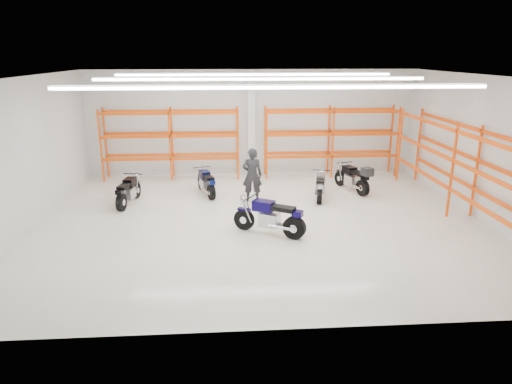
{
  "coord_description": "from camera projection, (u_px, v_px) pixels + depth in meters",
  "views": [
    {
      "loc": [
        -1.15,
        -13.63,
        5.14
      ],
      "look_at": [
        -0.17,
        0.5,
        0.82
      ],
      "focal_mm": 32.0,
      "sensor_mm": 36.0,
      "label": 1
    }
  ],
  "objects": [
    {
      "name": "pallet_racking_side",
      "position": [
        465.0,
        162.0,
        14.48
      ],
      "size": [
        0.87,
        9.07,
        3.0
      ],
      "color": "#FF4500",
      "rests_on": "ground"
    },
    {
      "name": "pallet_racking_back_left",
      "position": [
        171.0,
        137.0,
        19.07
      ],
      "size": [
        5.67,
        0.87,
        3.0
      ],
      "color": "#FF4500",
      "rests_on": "ground"
    },
    {
      "name": "structural_column",
      "position": [
        251.0,
        124.0,
        19.48
      ],
      "size": [
        0.32,
        0.32,
        4.5
      ],
      "primitive_type": "cube",
      "color": "white",
      "rests_on": "ground"
    },
    {
      "name": "pallet_racking_back_right",
      "position": [
        331.0,
        135.0,
        19.52
      ],
      "size": [
        5.67,
        0.87,
        3.0
      ],
      "color": "#FF4500",
      "rests_on": "ground"
    },
    {
      "name": "motorcycle_back_c",
      "position": [
        320.0,
        187.0,
        16.69
      ],
      "size": [
        0.79,
        1.94,
        0.96
      ],
      "color": "black",
      "rests_on": "ground"
    },
    {
      "name": "room_shell",
      "position": [
        263.0,
        118.0,
        13.65
      ],
      "size": [
        14.02,
        12.02,
        4.51
      ],
      "color": "silver",
      "rests_on": "ground"
    },
    {
      "name": "motorcycle_back_b",
      "position": [
        206.0,
        183.0,
        17.12
      ],
      "size": [
        0.86,
        1.92,
        0.97
      ],
      "color": "black",
      "rests_on": "ground"
    },
    {
      "name": "motorcycle_back_a",
      "position": [
        128.0,
        192.0,
        15.98
      ],
      "size": [
        0.76,
        2.04,
        1.0
      ],
      "color": "black",
      "rests_on": "ground"
    },
    {
      "name": "standing_man",
      "position": [
        252.0,
        175.0,
        16.22
      ],
      "size": [
        0.73,
        0.5,
        1.96
      ],
      "primitive_type": "imported",
      "rotation": [
        0.0,
        0.0,
        3.1
      ],
      "color": "black",
      "rests_on": "ground"
    },
    {
      "name": "motorcycle_main",
      "position": [
        272.0,
        218.0,
        13.32
      ],
      "size": [
        2.06,
        1.28,
        1.12
      ],
      "color": "black",
      "rests_on": "ground"
    },
    {
      "name": "ground",
      "position": [
        262.0,
        221.0,
        14.58
      ],
      "size": [
        14.0,
        14.0,
        0.0
      ],
      "primitive_type": "plane",
      "color": "beige",
      "rests_on": "ground"
    },
    {
      "name": "motorcycle_back_d",
      "position": [
        354.0,
        178.0,
        17.48
      ],
      "size": [
        1.05,
        2.13,
        1.13
      ],
      "color": "black",
      "rests_on": "ground"
    }
  ]
}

